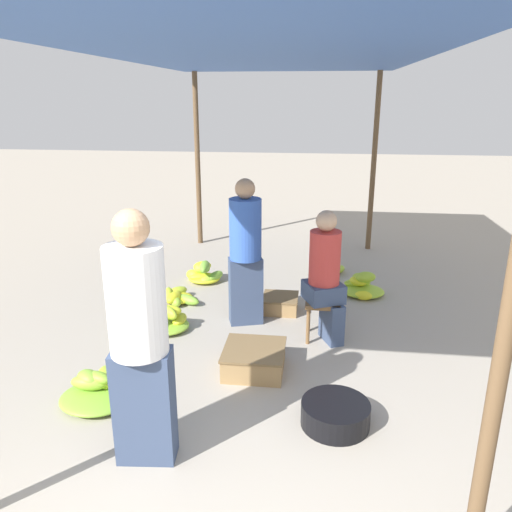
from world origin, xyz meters
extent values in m
cylinder|color=brown|center=(1.37, 0.30, 1.34)|extent=(0.08, 0.08, 2.68)
cylinder|color=brown|center=(-1.37, 6.02, 1.34)|extent=(0.08, 0.08, 2.68)
cylinder|color=brown|center=(1.37, 6.02, 1.34)|extent=(0.08, 0.08, 2.68)
cube|color=#33569E|center=(0.00, 3.16, 2.70)|extent=(3.13, 6.12, 0.04)
cube|color=#384766|center=(-0.54, 0.91, 0.40)|extent=(0.40, 0.24, 0.79)
cylinder|color=white|center=(-0.54, 0.91, 1.14)|extent=(0.39, 0.39, 0.69)
sphere|color=tan|center=(-0.54, 0.91, 1.60)|extent=(0.22, 0.22, 0.22)
cube|color=brown|center=(0.63, 2.80, 0.39)|extent=(0.34, 0.34, 0.04)
cylinder|color=brown|center=(0.49, 2.66, 0.19)|extent=(0.04, 0.04, 0.37)
cylinder|color=brown|center=(0.76, 2.66, 0.19)|extent=(0.04, 0.04, 0.37)
cylinder|color=brown|center=(0.49, 2.94, 0.19)|extent=(0.04, 0.04, 0.37)
cylinder|color=brown|center=(0.76, 2.94, 0.19)|extent=(0.04, 0.04, 0.37)
cube|color=#384766|center=(0.72, 2.76, 0.21)|extent=(0.25, 0.34, 0.41)
cube|color=#384766|center=(0.63, 2.80, 0.50)|extent=(0.45, 0.45, 0.18)
cylinder|color=#BF3833|center=(0.63, 2.80, 0.85)|extent=(0.40, 0.40, 0.52)
sphere|color=tan|center=(0.63, 2.80, 1.21)|extent=(0.20, 0.20, 0.20)
cylinder|color=black|center=(0.72, 1.41, 0.09)|extent=(0.51, 0.51, 0.18)
ellipsoid|color=#74B337|center=(-0.87, 4.17, 0.23)|extent=(0.16, 0.35, 0.13)
ellipsoid|color=#7DB636|center=(-0.74, 4.21, 0.10)|extent=(0.21, 0.28, 0.11)
ellipsoid|color=#A5C62F|center=(-0.92, 4.21, 0.19)|extent=(0.25, 0.22, 0.13)
ellipsoid|color=#C5D329|center=(-0.91, 4.16, 0.09)|extent=(0.35, 0.24, 0.09)
ellipsoid|color=yellow|center=(-0.92, 4.25, 0.21)|extent=(0.28, 0.26, 0.13)
ellipsoid|color=#9CC330|center=(-0.81, 4.16, 0.06)|extent=(0.31, 0.30, 0.12)
ellipsoid|color=#BACF2B|center=(-1.06, 4.28, 0.07)|extent=(0.26, 0.24, 0.14)
ellipsoid|color=yellow|center=(-0.90, 4.21, 0.05)|extent=(0.41, 0.36, 0.10)
ellipsoid|color=#9FC430|center=(-1.13, 1.62, 0.13)|extent=(0.26, 0.34, 0.14)
ellipsoid|color=#8DBD33|center=(-1.21, 1.49, 0.16)|extent=(0.30, 0.13, 0.12)
ellipsoid|color=#CAD528|center=(-0.96, 1.48, 0.07)|extent=(0.28, 0.26, 0.13)
ellipsoid|color=#8ABB33|center=(-1.14, 1.51, 0.20)|extent=(0.26, 0.18, 0.09)
ellipsoid|color=#82B835|center=(-1.23, 1.52, 0.18)|extent=(0.27, 0.24, 0.14)
ellipsoid|color=#80B835|center=(-1.14, 1.45, 0.05)|extent=(0.58, 0.51, 0.10)
ellipsoid|color=yellow|center=(-0.85, 2.85, 0.10)|extent=(0.14, 0.25, 0.10)
ellipsoid|color=#ABC92D|center=(-0.95, 2.78, 0.20)|extent=(0.30, 0.27, 0.14)
ellipsoid|color=#A8C82E|center=(-1.08, 2.75, 0.19)|extent=(0.26, 0.31, 0.12)
ellipsoid|color=#A6C72E|center=(-1.06, 2.70, 0.15)|extent=(0.22, 0.32, 0.11)
ellipsoid|color=#CAD528|center=(-0.96, 2.81, 0.21)|extent=(0.30, 0.13, 0.12)
ellipsoid|color=yellow|center=(-1.06, 2.77, 0.13)|extent=(0.26, 0.27, 0.11)
ellipsoid|color=#8BBC33|center=(-1.00, 2.78, 0.05)|extent=(0.53, 0.47, 0.10)
ellipsoid|color=#CDD628|center=(-1.15, 3.63, 0.05)|extent=(0.34, 0.30, 0.10)
ellipsoid|color=#B5CD2C|center=(-1.09, 3.64, 0.09)|extent=(0.27, 0.28, 0.10)
ellipsoid|color=#92BF32|center=(-1.05, 3.40, 0.06)|extent=(0.22, 0.24, 0.12)
ellipsoid|color=#CDD628|center=(-1.08, 3.53, 0.08)|extent=(0.18, 0.27, 0.10)
ellipsoid|color=yellow|center=(-1.08, 3.43, 0.09)|extent=(0.19, 0.28, 0.12)
ellipsoid|color=#7FB735|center=(-0.93, 3.47, 0.06)|extent=(0.35, 0.25, 0.11)
ellipsoid|color=#B2CB2C|center=(-1.17, 3.55, 0.07)|extent=(0.21, 0.33, 0.15)
ellipsoid|color=yellow|center=(-1.06, 3.52, 0.05)|extent=(0.36, 0.32, 0.10)
ellipsoid|color=#9FC430|center=(0.88, 4.75, 0.06)|extent=(0.19, 0.26, 0.09)
ellipsoid|color=yellow|center=(0.67, 4.81, 0.08)|extent=(0.27, 0.20, 0.12)
ellipsoid|color=yellow|center=(0.77, 4.84, 0.18)|extent=(0.25, 0.22, 0.09)
ellipsoid|color=yellow|center=(0.72, 4.90, 0.11)|extent=(0.17, 0.33, 0.11)
ellipsoid|color=#9AC231|center=(0.78, 4.71, 0.07)|extent=(0.28, 0.35, 0.12)
ellipsoid|color=#B1CB2C|center=(0.76, 4.83, 0.05)|extent=(0.37, 0.32, 0.10)
ellipsoid|color=#9EC330|center=(1.11, 4.10, 0.18)|extent=(0.29, 0.29, 0.13)
ellipsoid|color=yellow|center=(1.07, 4.07, 0.15)|extent=(0.27, 0.27, 0.11)
ellipsoid|color=#9DC330|center=(1.15, 4.01, 0.23)|extent=(0.27, 0.18, 0.14)
ellipsoid|color=#7CB636|center=(1.07, 4.15, 0.09)|extent=(0.22, 0.15, 0.14)
ellipsoid|color=yellow|center=(1.12, 3.84, 0.06)|extent=(0.22, 0.16, 0.11)
ellipsoid|color=#A0C42F|center=(1.07, 4.14, 0.11)|extent=(0.35, 0.20, 0.10)
ellipsoid|color=#9DC330|center=(1.13, 4.01, 0.05)|extent=(0.52, 0.45, 0.10)
cube|color=#9E7A4C|center=(0.16, 3.42, 0.08)|extent=(0.38, 0.38, 0.16)
cube|color=brown|center=(0.16, 3.42, 0.17)|extent=(0.39, 0.39, 0.02)
cube|color=#9E7A4C|center=(0.03, 2.10, 0.10)|extent=(0.51, 0.51, 0.20)
cube|color=brown|center=(0.03, 2.10, 0.21)|extent=(0.54, 0.54, 0.02)
cube|color=#384766|center=(-0.18, 3.08, 0.36)|extent=(0.39, 0.28, 0.72)
cylinder|color=#3359B2|center=(-0.18, 3.08, 1.03)|extent=(0.41, 0.41, 0.63)
sphere|color=tan|center=(-0.18, 3.08, 1.45)|extent=(0.20, 0.20, 0.20)
camera|label=1|loc=(0.53, -1.78, 2.32)|focal=35.00mm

